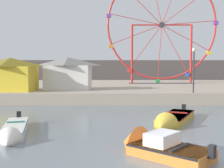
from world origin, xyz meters
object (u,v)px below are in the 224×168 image
object	(u,v)px
ferris_wheel_red_frame	(162,27)
carnival_booth_yellow_awning	(10,74)
motorboat_orange_hull	(154,147)
promenade_lamp_near	(194,63)
motorboat_white_red_stripe	(13,132)
carnival_booth_white_ticket	(68,73)
motorboat_mustard_yellow	(171,121)

from	to	relation	value
ferris_wheel_red_frame	carnival_booth_yellow_awning	distance (m)	19.73
motorboat_orange_hull	promenade_lamp_near	xyz separation A→B (m)	(5.34, 13.98, 3.23)
motorboat_white_red_stripe	promenade_lamp_near	xyz separation A→B (m)	(11.56, 11.27, 3.29)
ferris_wheel_red_frame	motorboat_white_red_stripe	bearing A→B (deg)	-114.59
carnival_booth_white_ticket	promenade_lamp_near	world-z (taller)	promenade_lamp_near
carnival_booth_white_ticket	motorboat_white_red_stripe	bearing A→B (deg)	-88.25
motorboat_orange_hull	carnival_booth_white_ticket	world-z (taller)	carnival_booth_white_ticket
motorboat_white_red_stripe	carnival_booth_white_ticket	xyz separation A→B (m)	(0.42, 14.76, 2.41)
carnival_booth_yellow_awning	ferris_wheel_red_frame	bearing A→B (deg)	38.46
carnival_booth_yellow_awning	promenade_lamp_near	size ratio (longest dim) A/B	1.30
motorboat_white_red_stripe	carnival_booth_white_ticket	world-z (taller)	carnival_booth_white_ticket
motorboat_white_red_stripe	motorboat_orange_hull	bearing A→B (deg)	54.09
carnival_booth_yellow_awning	promenade_lamp_near	bearing A→B (deg)	-2.83
motorboat_mustard_yellow	motorboat_white_red_stripe	xyz separation A→B (m)	(-8.00, -2.80, -0.01)
motorboat_white_red_stripe	promenade_lamp_near	world-z (taller)	promenade_lamp_near
motorboat_mustard_yellow	motorboat_white_red_stripe	size ratio (longest dim) A/B	1.04
motorboat_orange_hull	ferris_wheel_red_frame	distance (m)	28.17
promenade_lamp_near	motorboat_mustard_yellow	bearing A→B (deg)	-112.81
motorboat_mustard_yellow	carnival_booth_yellow_awning	size ratio (longest dim) A/B	1.14
carnival_booth_white_ticket	ferris_wheel_red_frame	bearing A→B (deg)	44.36
carnival_booth_yellow_awning	motorboat_orange_hull	bearing A→B (deg)	-51.94
motorboat_orange_hull	promenade_lamp_near	bearing A→B (deg)	-69.36
motorboat_orange_hull	carnival_booth_white_ticket	bearing A→B (deg)	-30.04
motorboat_white_red_stripe	ferris_wheel_red_frame	bearing A→B (deg)	142.96
promenade_lamp_near	motorboat_white_red_stripe	bearing A→B (deg)	-135.73
ferris_wheel_red_frame	carnival_booth_white_ticket	size ratio (longest dim) A/B	2.98
promenade_lamp_near	ferris_wheel_red_frame	bearing A→B (deg)	92.82
motorboat_white_red_stripe	ferris_wheel_red_frame	xyz separation A→B (m)	(10.94, 23.90, 8.01)
motorboat_white_red_stripe	carnival_booth_yellow_awning	bearing A→B (deg)	-173.16
motorboat_mustard_yellow	ferris_wheel_red_frame	distance (m)	22.76
motorboat_mustard_yellow	motorboat_orange_hull	world-z (taller)	motorboat_orange_hull
ferris_wheel_red_frame	promenade_lamp_near	bearing A→B (deg)	-87.18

